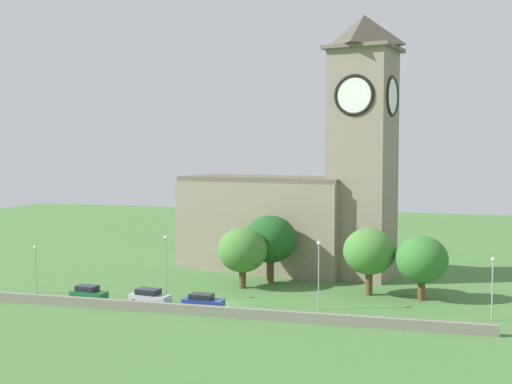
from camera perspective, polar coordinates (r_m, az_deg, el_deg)
ground_plane at (r=90.83m, az=0.09°, el=-7.53°), size 200.00×200.00×0.00m
church at (r=94.84m, az=3.96°, el=-0.27°), size 32.94×16.32×35.78m
quay_barrier at (r=71.66m, az=-4.24°, el=-10.19°), size 58.76×0.70×1.08m
car_green at (r=80.47m, az=-14.27°, el=-8.46°), size 4.50×2.50×1.83m
car_silver at (r=77.24m, az=-9.17°, el=-8.90°), size 4.89×2.73×1.83m
car_blue at (r=74.74m, az=-4.60°, el=-9.37°), size 4.58×2.26×1.66m
streetlamp_west_end at (r=85.78m, az=-18.50°, el=-5.64°), size 0.44×0.44×5.96m
streetlamp_west_mid at (r=78.54m, az=-7.80°, el=-5.64°), size 0.44×0.44×7.59m
streetlamp_central at (r=73.44m, az=5.44°, el=-6.27°), size 0.44×0.44×7.64m
streetlamp_east_mid at (r=72.99m, az=19.75°, el=-7.00°), size 0.44×0.44×6.62m
tree_churchyard at (r=81.44m, az=9.75°, el=-5.09°), size 6.29×6.29×8.21m
tree_riverside_west at (r=80.08m, az=14.12°, el=-5.69°), size 6.11×6.11×7.59m
tree_riverside_east at (r=84.39m, az=-1.18°, el=-5.05°), size 6.31×6.31×7.73m
tree_by_tower at (r=87.61m, az=1.24°, el=-4.11°), size 6.95×6.95×8.96m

